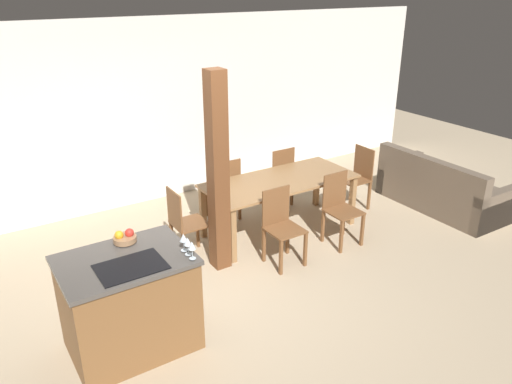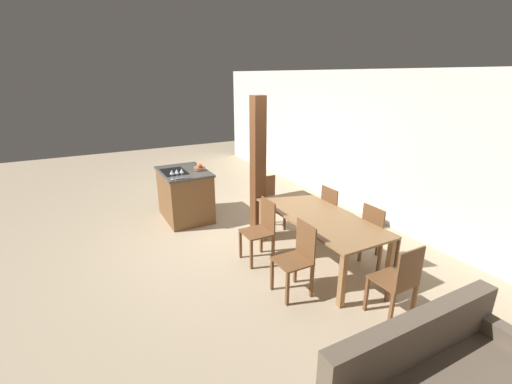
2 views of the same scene
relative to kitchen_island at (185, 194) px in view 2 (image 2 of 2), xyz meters
The scene contains 15 objects.
ground_plane 1.29m from the kitchen_island, 18.78° to the left, with size 16.00×16.00×0.00m, color tan.
wall_back 3.45m from the kitchen_island, 70.08° to the left, with size 11.20×0.08×2.70m.
kitchen_island is the anchor object (origin of this frame).
fruit_bowl 0.60m from the kitchen_island, 68.80° to the left, with size 0.21×0.21×0.12m.
wine_glass_near 0.84m from the kitchen_island, 34.43° to the right, with size 0.07×0.07×0.17m.
wine_glass_middle 0.81m from the kitchen_island, 27.26° to the right, with size 0.07×0.07×0.17m.
wine_glass_far 0.79m from the kitchen_island, 19.04° to the right, with size 0.07×0.07×0.17m.
dining_table 2.77m from the kitchen_island, 25.34° to the left, with size 2.04×0.90×0.74m.
dining_chair_near_left 2.10m from the kitchen_island, 13.93° to the left, with size 0.40×0.40×0.92m.
dining_chair_near_right 3.00m from the kitchen_island, ahead, with size 0.40×0.40×0.92m.
dining_chair_far_left 2.76m from the kitchen_island, 42.38° to the left, with size 0.40×0.40×0.92m.
dining_chair_far_right 3.49m from the kitchen_island, 32.18° to the left, with size 0.40×0.40×0.92m.
dining_chair_head_end 1.62m from the kitchen_island, 46.97° to the left, with size 0.40×0.40×0.92m.
dining_chair_foot_end 4.07m from the kitchen_island, 16.91° to the left, with size 0.40×0.40×0.92m.
timber_post 1.74m from the kitchen_island, 30.51° to the left, with size 0.19×0.19×2.32m.
Camera 2 is at (4.84, -2.08, 2.61)m, focal length 24.00 mm.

